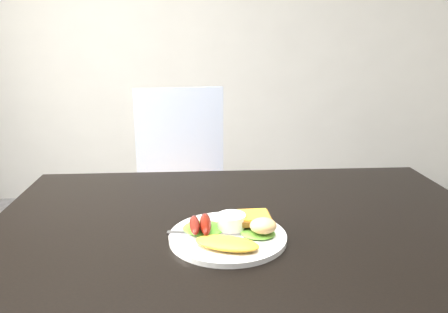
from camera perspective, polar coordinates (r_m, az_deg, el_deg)
room_back_panel at (r=3.21m, az=-1.87°, el=18.47°), size 4.00×0.04×2.70m
dining_table at (r=1.06m, az=2.79°, el=-9.28°), size 1.20×0.80×0.04m
dining_chair at (r=1.98m, az=-5.77°, el=-6.05°), size 0.48×0.48×0.05m
person at (r=1.87m, az=9.27°, el=3.48°), size 0.59×0.41×1.59m
plate at (r=0.95m, az=0.49°, el=-10.45°), size 0.25×0.25×0.01m
lettuce_left at (r=0.97m, az=-2.70°, el=-9.33°), size 0.11×0.11×0.01m
lettuce_right at (r=0.95m, az=4.41°, el=-9.92°), size 0.10×0.09×0.01m
omelette at (r=0.89m, az=0.39°, el=-11.27°), size 0.15×0.10×0.02m
sausage_a at (r=0.94m, az=-3.88°, el=-8.88°), size 0.03×0.09×0.02m
sausage_b at (r=0.95m, az=-2.43°, el=-8.77°), size 0.03×0.10×0.03m
ramekin at (r=0.96m, az=0.97°, el=-8.59°), size 0.08×0.08×0.04m
toast_a at (r=1.00m, az=2.29°, el=-8.23°), size 0.07×0.07×0.01m
toast_b at (r=0.98m, az=3.89°, el=-8.02°), size 0.08×0.08×0.01m
potato_salad at (r=0.93m, az=5.14°, el=-8.99°), size 0.07×0.07×0.03m
fork at (r=0.94m, az=-2.25°, el=-10.09°), size 0.17×0.04×0.00m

